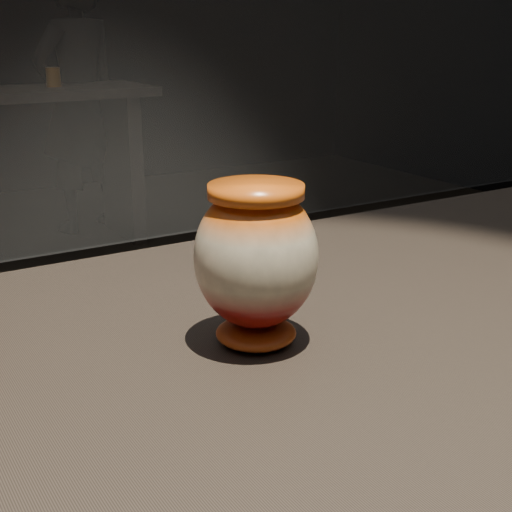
{
  "coord_description": "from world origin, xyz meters",
  "views": [
    {
      "loc": [
        -0.31,
        -0.58,
        1.23
      ],
      "look_at": [
        0.05,
        0.02,
        1.0
      ],
      "focal_mm": 50.0,
      "sensor_mm": 36.0,
      "label": 1
    }
  ],
  "objects": [
    {
      "name": "back_vase_right",
      "position": [
        0.84,
        3.45,
        0.95
      ],
      "size": [
        0.08,
        0.08,
        0.1
      ],
      "primitive_type": "cylinder",
      "color": "#A05B17",
      "rests_on": "back_shelf"
    },
    {
      "name": "visitor",
      "position": [
        1.05,
        3.69,
        0.79
      ],
      "size": [
        0.66,
        0.53,
        1.58
      ],
      "primitive_type": "imported",
      "rotation": [
        0.0,
        0.0,
        3.45
      ],
      "color": "black",
      "rests_on": "ground"
    },
    {
      "name": "main_vase",
      "position": [
        0.05,
        0.02,
        1.0
      ],
      "size": [
        0.16,
        0.16,
        0.17
      ],
      "rotation": [
        0.0,
        0.0,
        0.28
      ],
      "color": "maroon",
      "rests_on": "display_plinth"
    }
  ]
}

